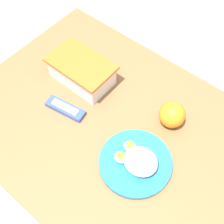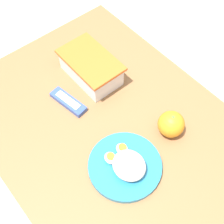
{
  "view_description": "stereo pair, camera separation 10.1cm",
  "coord_description": "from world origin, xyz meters",
  "views": [
    {
      "loc": [
        0.35,
        -0.4,
        1.59
      ],
      "look_at": [
        -0.01,
        0.03,
        0.75
      ],
      "focal_mm": 50.0,
      "sensor_mm": 36.0,
      "label": 1
    },
    {
      "loc": [
        0.42,
        -0.33,
        1.59
      ],
      "look_at": [
        -0.01,
        0.03,
        0.75
      ],
      "focal_mm": 50.0,
      "sensor_mm": 36.0,
      "label": 2
    }
  ],
  "objects": [
    {
      "name": "food_container",
      "position": [
        -0.19,
        0.08,
        0.76
      ],
      "size": [
        0.23,
        0.14,
        0.09
      ],
      "color": "white",
      "rests_on": "table"
    },
    {
      "name": "rice_plate",
      "position": [
        0.16,
        -0.06,
        0.74
      ],
      "size": [
        0.22,
        0.22,
        0.07
      ],
      "color": "teal",
      "rests_on": "table"
    },
    {
      "name": "candy_bar",
      "position": [
        -0.14,
        -0.05,
        0.73
      ],
      "size": [
        0.14,
        0.06,
        0.02
      ],
      "color": "#334C9E",
      "rests_on": "table"
    },
    {
      "name": "table",
      "position": [
        0.0,
        0.0,
        0.62
      ],
      "size": [
        0.95,
        0.72,
        0.72
      ],
      "color": "brown",
      "rests_on": "ground_plane"
    },
    {
      "name": "orange_fruit",
      "position": [
        0.15,
        0.14,
        0.76
      ],
      "size": [
        0.08,
        0.08,
        0.08
      ],
      "color": "orange",
      "rests_on": "table"
    },
    {
      "name": "ground_plane",
      "position": [
        0.0,
        0.0,
        0.0
      ],
      "size": [
        10.0,
        10.0,
        0.0
      ],
      "primitive_type": "plane",
      "color": "#B2A899"
    }
  ]
}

